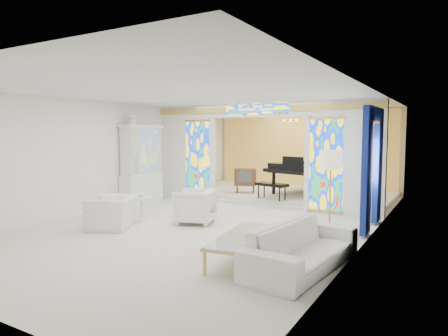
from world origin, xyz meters
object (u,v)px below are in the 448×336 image
Objects in this scene: sofa at (303,246)px; tv_console at (245,177)px; coffee_table at (240,237)px; armchair_right at (195,206)px; grand_piano at (309,168)px; armchair_left at (113,212)px; china_cabinet at (141,165)px.

sofa is 3.01× the size of tv_console.
coffee_table is 6.44m from tv_console.
sofa is (3.27, -1.77, -0.05)m from armchair_right.
grand_piano is at bearing 3.07° from tv_console.
grand_piano is (2.55, 6.08, 0.65)m from armchair_left.
armchair_left is at bearing 90.35° from sofa.
sofa is 6.88m from grand_piano.
grand_piano is (4.11, 3.39, -0.16)m from china_cabinet.
tv_console reaches higher than sofa.
china_cabinet is 1.11× the size of sofa.
china_cabinet reaches higher than armchair_left.
china_cabinet is 3.05× the size of armchair_right.
armchair_right is at bearing -89.72° from grand_piano.
coffee_table is at bearing 53.94° from armchair_left.
armchair_right is (1.34, 1.32, 0.05)m from armchair_left.
armchair_left is at bearing -119.70° from tv_console.
grand_piano is at bearing 148.03° from armchair_right.
armchair_right is 4.95m from grand_piano.
armchair_left is at bearing -98.20° from grand_piano.
armchair_left is at bearing -60.01° from china_cabinet.
sofa reaches higher than armchair_left.
china_cabinet is at bearing 147.53° from coffee_table.
china_cabinet is at bearing -177.18° from armchair_left.
sofa is at bearing 43.94° from armchair_right.
armchair_right is 0.28× the size of grand_piano.
grand_piano is (1.21, 4.76, 0.60)m from armchair_right.
tv_console reaches higher than armchair_right.
armchair_left is 0.44× the size of sofa.
sofa is (6.17, -3.14, -0.81)m from china_cabinet.
china_cabinet is 3.39m from tv_console.
coffee_table is 0.63× the size of grand_piano.
grand_piano is at bearing 130.07° from armchair_left.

